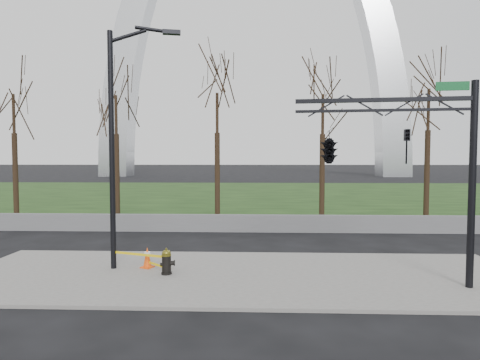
{
  "coord_description": "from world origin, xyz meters",
  "views": [
    {
      "loc": [
        0.47,
        -12.82,
        3.79
      ],
      "look_at": [
        -0.09,
        2.0,
        3.02
      ],
      "focal_mm": 30.28,
      "sensor_mm": 36.0,
      "label": 1
    }
  ],
  "objects_px": {
    "fire_hydrant": "(167,262)",
    "traffic_signal_mast": "(356,147)",
    "traffic_cone": "(147,257)",
    "street_light": "(119,132)"
  },
  "relations": [
    {
      "from": "traffic_signal_mast",
      "to": "traffic_cone",
      "type": "bearing_deg",
      "value": 173.55
    },
    {
      "from": "traffic_cone",
      "to": "street_light",
      "type": "height_order",
      "value": "street_light"
    },
    {
      "from": "fire_hydrant",
      "to": "traffic_signal_mast",
      "type": "xyz_separation_m",
      "value": [
        5.77,
        -0.67,
        3.66
      ]
    },
    {
      "from": "street_light",
      "to": "traffic_signal_mast",
      "type": "bearing_deg",
      "value": -22.45
    },
    {
      "from": "street_light",
      "to": "traffic_signal_mast",
      "type": "height_order",
      "value": "street_light"
    },
    {
      "from": "fire_hydrant",
      "to": "street_light",
      "type": "bearing_deg",
      "value": 148.16
    },
    {
      "from": "traffic_cone",
      "to": "street_light",
      "type": "relative_size",
      "value": 0.09
    },
    {
      "from": "fire_hydrant",
      "to": "traffic_cone",
      "type": "height_order",
      "value": "fire_hydrant"
    },
    {
      "from": "street_light",
      "to": "traffic_signal_mast",
      "type": "xyz_separation_m",
      "value": [
        7.51,
        -1.35,
        -0.55
      ]
    },
    {
      "from": "fire_hydrant",
      "to": "traffic_cone",
      "type": "relative_size",
      "value": 1.2
    }
  ]
}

